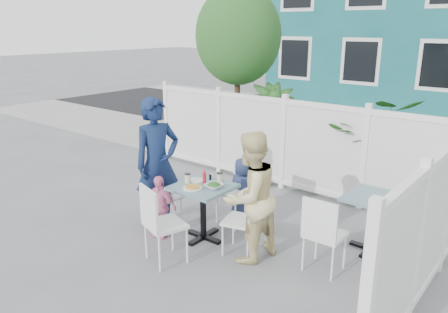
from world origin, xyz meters
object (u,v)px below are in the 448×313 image
Objects in this scene: main_table at (203,198)px; toddler at (160,206)px; spare_table at (375,209)px; chair_right at (246,215)px; utility_cabinet at (221,121)px; boy at (243,190)px; woman at (250,197)px; chair_back at (239,185)px; chair_left at (161,191)px; man at (157,163)px; chair_near at (159,219)px.

main_table is 0.62m from toddler.
chair_right is at bearing -138.23° from spare_table.
toddler is at bearing -66.75° from utility_cabinet.
chair_right is at bearing 2.09° from main_table.
main_table is 0.79× the size of boy.
chair_right is at bearing -113.24° from woman.
utility_cabinet is 1.59× the size of spare_table.
main_table is at bearing 80.02° from boy.
chair_back is 0.12m from boy.
utility_cabinet is 5.32m from chair_right.
chair_right reaches higher than main_table.
chair_left is 1.59m from woman.
man is at bearing -156.60° from spare_table.
main_table is 0.77× the size of chair_near.
spare_table is (1.91, 1.11, -0.02)m from main_table.
chair_back reaches higher than chair_left.
chair_right reaches higher than spare_table.
chair_left is at bearing -177.47° from main_table.
woman reaches higher than chair_left.
toddler is (0.29, -0.26, -0.49)m from man.
chair_left is 1.11m from chair_near.
chair_near is 0.53× the size of man.
toddler is (-2.42, -1.43, -0.14)m from spare_table.
chair_near is (-1.90, -1.92, 0.00)m from spare_table.
boy is (0.07, 0.80, -0.11)m from main_table.
chair_near is 1.62m from boy.
utility_cabinet is at bearing 42.82° from man.
utility_cabinet is 0.63× the size of man.
chair_back is 1.54m from chair_near.
man is (-0.79, -0.06, 0.34)m from main_table.
chair_left is 0.48× the size of man.
chair_left is 1.01× the size of toddler.
spare_table is 1.89m from chair_back.
chair_left is 0.89× the size of chair_back.
utility_cabinet is at bearing 104.13° from toddler.
toddler is at bearing -68.79° from woman.
woman is 1.15m from boy.
man is 2.13× the size of toddler.
main_table is 0.81m from boy.
chair_back is at bearing 106.11° from chair_near.
main_table is 0.70m from chair_right.
woman is 1.38m from toddler.
man is at bearing -80.13° from woman.
woman is 1.67× the size of boy.
chair_left is (2.12, -3.98, -0.07)m from utility_cabinet.
main_table is at bearing 99.51° from chair_left.
main_table is 0.82m from woman.
man is 0.63m from toddler.
boy is at bearing -170.66° from spare_table.
chair_left is at bearing -81.13° from woman.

